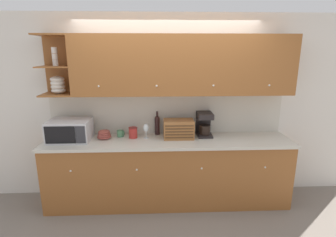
% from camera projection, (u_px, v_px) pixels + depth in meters
% --- Properties ---
extents(ground_plane, '(24.00, 24.00, 0.00)m').
position_uv_depth(ground_plane, '(167.00, 190.00, 4.08)').
color(ground_plane, slate).
extents(wall_back, '(5.71, 0.06, 2.60)m').
position_uv_depth(wall_back, '(167.00, 108.00, 3.79)').
color(wall_back, silver).
rests_on(wall_back, ground_plane).
extents(counter_unit, '(3.33, 0.64, 0.93)m').
position_uv_depth(counter_unit, '(168.00, 171.00, 3.67)').
color(counter_unit, '#935628').
rests_on(counter_unit, ground_plane).
extents(backsplash_panel, '(3.31, 0.01, 0.60)m').
position_uv_depth(backsplash_panel, '(167.00, 113.00, 3.77)').
color(backsplash_panel, beige).
rests_on(backsplash_panel, counter_unit).
extents(upper_cabinets, '(3.31, 0.39, 0.77)m').
position_uv_depth(upper_cabinets, '(180.00, 65.00, 3.43)').
color(upper_cabinets, '#935628').
rests_on(upper_cabinets, backsplash_panel).
extents(microwave, '(0.54, 0.41, 0.28)m').
position_uv_depth(microwave, '(70.00, 130.00, 3.49)').
color(microwave, silver).
rests_on(microwave, counter_unit).
extents(bowl_stack_on_counter, '(0.19, 0.19, 0.12)m').
position_uv_depth(bowl_stack_on_counter, '(104.00, 135.00, 3.58)').
color(bowl_stack_on_counter, '#9E473D').
rests_on(bowl_stack_on_counter, counter_unit).
extents(mug, '(0.10, 0.09, 0.09)m').
position_uv_depth(mug, '(120.00, 134.00, 3.66)').
color(mug, '#4C845B').
rests_on(mug, counter_unit).
extents(storage_canister, '(0.12, 0.12, 0.15)m').
position_uv_depth(storage_canister, '(133.00, 133.00, 3.61)').
color(storage_canister, '#B22D28').
rests_on(storage_canister, counter_unit).
extents(wine_glass, '(0.08, 0.08, 0.21)m').
position_uv_depth(wine_glass, '(146.00, 128.00, 3.57)').
color(wine_glass, silver).
rests_on(wine_glass, counter_unit).
extents(wine_bottle, '(0.07, 0.07, 0.34)m').
position_uv_depth(wine_bottle, '(157.00, 124.00, 3.74)').
color(wine_bottle, black).
rests_on(wine_bottle, counter_unit).
extents(bread_box, '(0.41, 0.26, 0.25)m').
position_uv_depth(bread_box, '(179.00, 129.00, 3.59)').
color(bread_box, '#996033').
rests_on(bread_box, counter_unit).
extents(coffee_maker, '(0.21, 0.28, 0.33)m').
position_uv_depth(coffee_maker, '(204.00, 124.00, 3.69)').
color(coffee_maker, black).
rests_on(coffee_maker, counter_unit).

